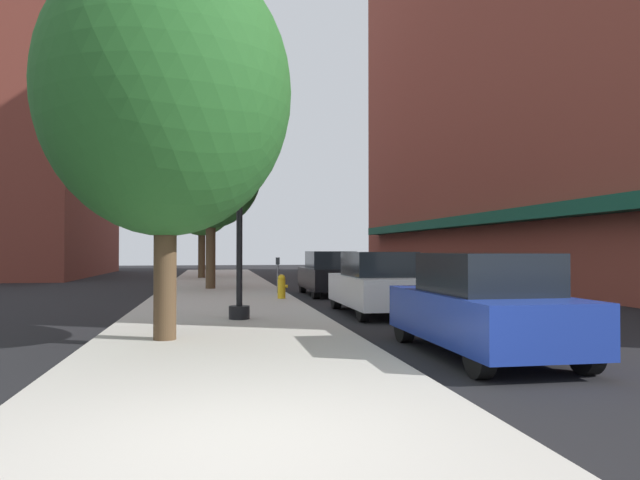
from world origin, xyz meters
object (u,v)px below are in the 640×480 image
(tree_mid, at_px, (211,170))
(car_black, at_px, (329,274))
(tree_near, at_px, (166,93))
(tree_far, at_px, (202,197))
(car_white, at_px, (377,284))
(lamppost, at_px, (240,185))
(parking_meter_near, at_px, (278,270))
(fire_hydrant, at_px, (282,286))
(car_blue, at_px, (483,306))

(tree_mid, xyz_separation_m, car_black, (4.43, -2.94, -4.21))
(tree_near, bearing_deg, tree_far, 89.72)
(tree_near, distance_m, car_black, 12.87)
(car_white, bearing_deg, tree_far, 105.59)
(lamppost, xyz_separation_m, parking_meter_near, (1.74, 8.25, -2.25))
(lamppost, relative_size, fire_hydrant, 7.47)
(tree_near, relative_size, car_blue, 1.63)
(fire_hydrant, distance_m, parking_meter_near, 2.67)
(car_blue, bearing_deg, lamppost, 128.40)
(tree_far, bearing_deg, lamppost, -86.42)
(tree_near, height_order, car_blue, tree_near)
(fire_hydrant, xyz_separation_m, car_white, (2.09, -4.14, 0.29))
(fire_hydrant, xyz_separation_m, car_blue, (2.09, -10.51, 0.29))
(fire_hydrant, bearing_deg, car_black, 51.38)
(lamppost, height_order, tree_far, tree_far)
(car_black, bearing_deg, car_white, -88.62)
(car_black, bearing_deg, parking_meter_near, -178.90)
(tree_mid, bearing_deg, tree_far, 93.37)
(parking_meter_near, xyz_separation_m, tree_near, (-3.17, -11.21, 3.57))
(car_black, bearing_deg, fire_hydrant, -127.24)
(tree_far, height_order, car_blue, tree_far)
(tree_mid, bearing_deg, lamppost, -86.23)
(lamppost, distance_m, car_blue, 6.57)
(car_blue, relative_size, car_black, 1.00)
(parking_meter_near, distance_m, tree_mid, 5.59)
(fire_hydrant, distance_m, tree_far, 16.14)
(car_blue, relative_size, car_white, 1.00)
(car_black, bearing_deg, lamppost, -112.74)
(lamppost, distance_m, tree_far, 21.03)
(car_white, bearing_deg, tree_near, -137.85)
(parking_meter_near, distance_m, car_black, 1.96)
(lamppost, relative_size, parking_meter_near, 4.50)
(lamppost, bearing_deg, tree_far, 93.58)
(car_white, bearing_deg, car_blue, -88.83)
(fire_hydrant, distance_m, tree_mid, 7.52)
(parking_meter_near, bearing_deg, car_blue, -81.56)
(lamppost, height_order, tree_near, tree_near)
(tree_near, xyz_separation_m, tree_mid, (0.69, 14.14, 0.50))
(tree_near, xyz_separation_m, car_blue, (5.12, -1.92, -3.71))
(tree_mid, xyz_separation_m, car_blue, (4.43, -16.06, -4.21))
(car_white, relative_size, car_black, 1.00)
(fire_hydrant, height_order, car_black, car_black)
(car_blue, height_order, car_white, same)
(fire_hydrant, bearing_deg, tree_near, -109.41)
(parking_meter_near, xyz_separation_m, tree_far, (-3.05, 12.68, 3.77))
(car_black, bearing_deg, car_blue, -88.62)
(tree_far, bearing_deg, car_blue, -79.04)
(parking_meter_near, bearing_deg, lamppost, -101.91)
(car_blue, bearing_deg, parking_meter_near, 99.78)
(fire_hydrant, relative_size, parking_meter_near, 0.60)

